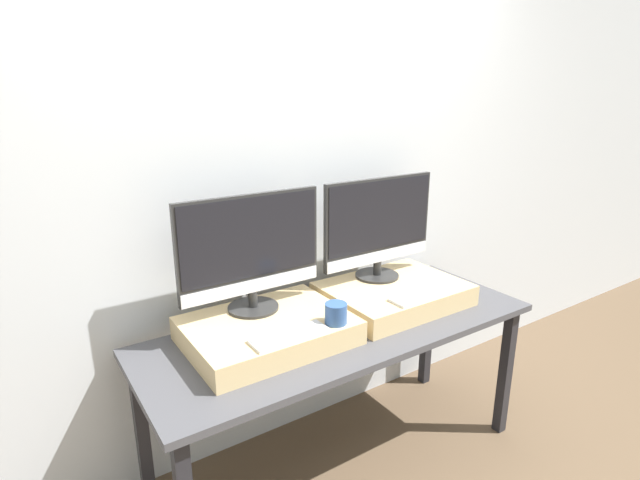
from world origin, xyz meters
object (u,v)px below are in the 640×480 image
(keyboard_left, at_px, (290,336))
(monitor_right, at_px, (379,225))
(mug, at_px, (336,313))
(keyboard_right, at_px, (421,295))
(monitor_left, at_px, (251,250))

(keyboard_left, height_order, monitor_right, monitor_right)
(mug, xyz_separation_m, keyboard_right, (0.47, 0.00, -0.04))
(keyboard_right, bearing_deg, mug, 180.00)
(monitor_left, xyz_separation_m, keyboard_right, (0.68, -0.30, -0.26))
(keyboard_left, xyz_separation_m, mug, (0.21, 0.00, 0.04))
(monitor_left, distance_m, keyboard_right, 0.79)
(keyboard_left, xyz_separation_m, monitor_right, (0.68, 0.30, 0.26))
(monitor_left, bearing_deg, mug, -55.00)
(monitor_left, bearing_deg, keyboard_right, -24.03)
(keyboard_left, height_order, mug, mug)
(keyboard_left, bearing_deg, mug, 0.00)
(monitor_left, height_order, keyboard_right, monitor_left)
(keyboard_left, height_order, keyboard_right, same)
(keyboard_left, relative_size, keyboard_right, 1.00)
(keyboard_left, distance_m, monitor_right, 0.79)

